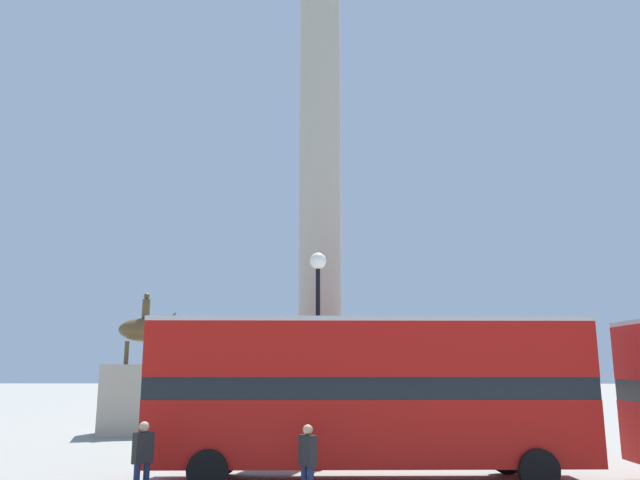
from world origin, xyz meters
name	(u,v)px	position (x,y,z in m)	size (l,w,h in m)	color
ground_plane	(320,451)	(0.00, 0.00, 0.00)	(200.00, 200.00, 0.00)	gray
monument_column	(320,240)	(0.00, 0.00, 7.78)	(5.61, 5.61, 25.21)	#ADA593
bus_b	(368,390)	(1.42, -6.39, 2.34)	(11.56, 3.18, 4.23)	#B7140F
equestrian_statue	(142,392)	(-8.28, 5.52, 1.87)	(4.28, 3.61, 6.39)	#ADA593
street_lamp	(318,327)	(0.03, -4.37, 4.16)	(0.52, 0.52, 6.48)	black
pedestrian_near_lamp	(308,460)	(-0.07, -9.24, 0.95)	(0.42, 0.46, 1.70)	#192347
pedestrian_by_plinth	(143,457)	(-3.76, -9.11, 0.99)	(0.43, 0.47, 1.75)	#192347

